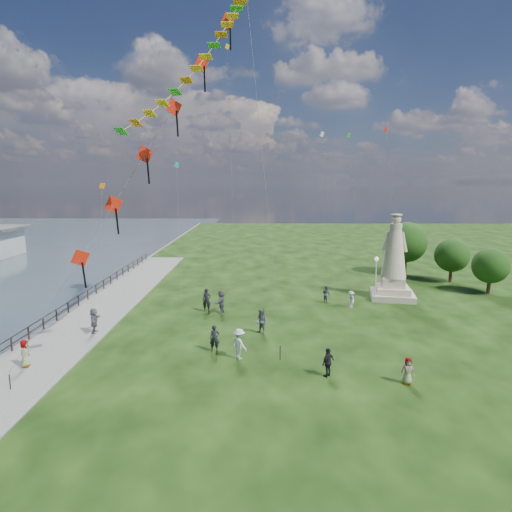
{
  "coord_description": "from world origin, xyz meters",
  "views": [
    {
      "loc": [
        -0.71,
        -21.28,
        10.55
      ],
      "look_at": [
        -1.0,
        8.0,
        5.5
      ],
      "focal_mm": 30.0,
      "sensor_mm": 36.0,
      "label": 1
    }
  ],
  "objects_px": {
    "person_8": "(351,299)",
    "person_10": "(25,355)",
    "statue": "(394,267)",
    "person_4": "(408,371)",
    "person_6": "(207,300)",
    "person_0": "(215,338)",
    "person_1": "(262,321)",
    "person_2": "(239,344)",
    "person_5": "(94,322)",
    "person_7": "(326,294)",
    "person_9": "(390,292)",
    "lamppost": "(376,269)",
    "person_3": "(328,362)",
    "person_11": "(221,301)"
  },
  "relations": [
    {
      "from": "statue",
      "to": "person_6",
      "type": "bearing_deg",
      "value": -154.19
    },
    {
      "from": "lamppost",
      "to": "person_8",
      "type": "relative_size",
      "value": 2.78
    },
    {
      "from": "lamppost",
      "to": "person_2",
      "type": "bearing_deg",
      "value": -132.33
    },
    {
      "from": "person_6",
      "to": "person_7",
      "type": "distance_m",
      "value": 10.65
    },
    {
      "from": "person_2",
      "to": "person_10",
      "type": "xyz_separation_m",
      "value": [
        -12.21,
        -1.47,
        -0.14
      ]
    },
    {
      "from": "person_4",
      "to": "person_5",
      "type": "height_order",
      "value": "person_5"
    },
    {
      "from": "person_0",
      "to": "person_2",
      "type": "xyz_separation_m",
      "value": [
        1.6,
        -1.11,
        0.08
      ]
    },
    {
      "from": "person_8",
      "to": "person_7",
      "type": "bearing_deg",
      "value": -147.7
    },
    {
      "from": "person_9",
      "to": "person_10",
      "type": "distance_m",
      "value": 29.22
    },
    {
      "from": "person_2",
      "to": "person_11",
      "type": "relative_size",
      "value": 0.97
    },
    {
      "from": "person_7",
      "to": "person_11",
      "type": "relative_size",
      "value": 0.81
    },
    {
      "from": "person_6",
      "to": "person_2",
      "type": "bearing_deg",
      "value": -75.23
    },
    {
      "from": "person_4",
      "to": "person_9",
      "type": "distance_m",
      "value": 16.9
    },
    {
      "from": "person_7",
      "to": "person_9",
      "type": "height_order",
      "value": "person_7"
    },
    {
      "from": "person_5",
      "to": "person_10",
      "type": "relative_size",
      "value": 1.12
    },
    {
      "from": "person_2",
      "to": "person_9",
      "type": "xyz_separation_m",
      "value": [
        13.05,
        13.23,
        -0.21
      ]
    },
    {
      "from": "person_1",
      "to": "person_2",
      "type": "bearing_deg",
      "value": -65.53
    },
    {
      "from": "person_4",
      "to": "person_7",
      "type": "xyz_separation_m",
      "value": [
        -1.94,
        15.57,
        0.05
      ]
    },
    {
      "from": "lamppost",
      "to": "person_0",
      "type": "xyz_separation_m",
      "value": [
        -13.13,
        -11.55,
        -2.09
      ]
    },
    {
      "from": "person_0",
      "to": "person_1",
      "type": "distance_m",
      "value": 4.39
    },
    {
      "from": "person_7",
      "to": "person_6",
      "type": "bearing_deg",
      "value": 68.82
    },
    {
      "from": "person_1",
      "to": "person_6",
      "type": "relative_size",
      "value": 0.93
    },
    {
      "from": "statue",
      "to": "person_3",
      "type": "distance_m",
      "value": 18.5
    },
    {
      "from": "person_9",
      "to": "person_2",
      "type": "bearing_deg",
      "value": -92.68
    },
    {
      "from": "lamppost",
      "to": "person_4",
      "type": "bearing_deg",
      "value": -98.81
    },
    {
      "from": "person_5",
      "to": "person_10",
      "type": "bearing_deg",
      "value": 155.49
    },
    {
      "from": "person_7",
      "to": "person_8",
      "type": "bearing_deg",
      "value": -167.3
    },
    {
      "from": "person_5",
      "to": "person_7",
      "type": "distance_m",
      "value": 19.34
    },
    {
      "from": "person_0",
      "to": "person_8",
      "type": "bearing_deg",
      "value": 33.26
    },
    {
      "from": "person_9",
      "to": "person_11",
      "type": "bearing_deg",
      "value": -123.01
    },
    {
      "from": "person_8",
      "to": "person_10",
      "type": "relative_size",
      "value": 0.92
    },
    {
      "from": "person_0",
      "to": "person_3",
      "type": "height_order",
      "value": "person_0"
    },
    {
      "from": "person_2",
      "to": "lamppost",
      "type": "bearing_deg",
      "value": -87.83
    },
    {
      "from": "person_7",
      "to": "person_11",
      "type": "distance_m",
      "value": 9.57
    },
    {
      "from": "person_2",
      "to": "person_8",
      "type": "xyz_separation_m",
      "value": [
        8.99,
        10.77,
        -0.21
      ]
    },
    {
      "from": "statue",
      "to": "person_3",
      "type": "height_order",
      "value": "statue"
    },
    {
      "from": "person_4",
      "to": "person_6",
      "type": "distance_m",
      "value": 17.66
    },
    {
      "from": "person_7",
      "to": "person_3",
      "type": "bearing_deg",
      "value": 135.23
    },
    {
      "from": "lamppost",
      "to": "person_4",
      "type": "xyz_separation_m",
      "value": [
        -2.46,
        -15.85,
        -2.22
      ]
    },
    {
      "from": "person_0",
      "to": "person_4",
      "type": "height_order",
      "value": "person_0"
    },
    {
      "from": "person_10",
      "to": "person_3",
      "type": "bearing_deg",
      "value": -100.85
    },
    {
      "from": "lamppost",
      "to": "person_11",
      "type": "bearing_deg",
      "value": -165.58
    },
    {
      "from": "statue",
      "to": "person_4",
      "type": "height_order",
      "value": "statue"
    },
    {
      "from": "person_1",
      "to": "person_7",
      "type": "distance_m",
      "value": 9.88
    },
    {
      "from": "person_0",
      "to": "person_11",
      "type": "bearing_deg",
      "value": 82.96
    },
    {
      "from": "person_9",
      "to": "person_8",
      "type": "bearing_deg",
      "value": -106.84
    },
    {
      "from": "statue",
      "to": "person_6",
      "type": "height_order",
      "value": "statue"
    },
    {
      "from": "person_5",
      "to": "person_8",
      "type": "bearing_deg",
      "value": -78.16
    },
    {
      "from": "person_4",
      "to": "person_5",
      "type": "xyz_separation_m",
      "value": [
        -19.47,
        7.41,
        0.16
      ]
    },
    {
      "from": "person_3",
      "to": "lamppost",
      "type": "bearing_deg",
      "value": -158.48
    }
  ]
}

